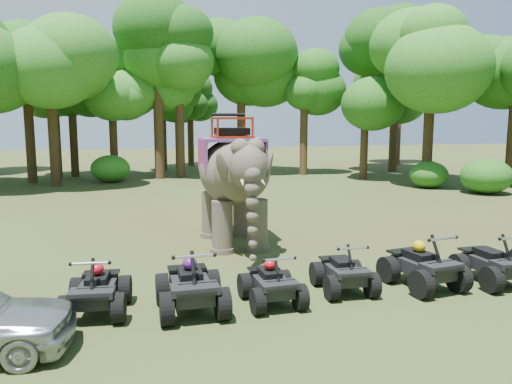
% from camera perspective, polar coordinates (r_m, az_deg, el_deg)
% --- Properties ---
extents(ground, '(110.00, 110.00, 0.00)m').
position_cam_1_polar(ground, '(12.89, 1.33, -9.15)').
color(ground, '#47381E').
rests_on(ground, ground).
extents(elephant, '(2.12, 4.80, 4.03)m').
position_cam_1_polar(elephant, '(15.43, -2.68, 1.42)').
color(elephant, brown).
rests_on(elephant, ground).
extents(atv_0, '(1.39, 1.79, 1.24)m').
position_cam_1_polar(atv_0, '(10.61, -17.78, -9.95)').
color(atv_0, black).
rests_on(atv_0, ground).
extents(atv_1, '(1.34, 1.84, 1.36)m').
position_cam_1_polar(atv_1, '(10.30, -7.45, -9.82)').
color(atv_1, black).
rests_on(atv_1, ground).
extents(atv_2, '(1.18, 1.58, 1.14)m').
position_cam_1_polar(atv_2, '(10.65, 1.79, -9.73)').
color(atv_2, black).
rests_on(atv_2, ground).
extents(atv_3, '(1.22, 1.63, 1.17)m').
position_cam_1_polar(atv_3, '(11.56, 9.99, -8.34)').
color(atv_3, black).
rests_on(atv_3, ground).
extents(atv_4, '(1.55, 1.96, 1.33)m').
position_cam_1_polar(atv_4, '(12.24, 18.56, -7.31)').
color(atv_4, black).
rests_on(atv_4, ground).
extents(atv_5, '(1.29, 1.75, 1.27)m').
position_cam_1_polar(atv_5, '(13.16, 25.51, -6.73)').
color(atv_5, black).
rests_on(atv_5, ground).
extents(tree_0, '(5.96, 5.96, 8.51)m').
position_cam_1_polar(tree_0, '(33.58, -8.71, 8.93)').
color(tree_0, '#195114').
rests_on(tree_0, ground).
extents(tree_1, '(6.82, 6.82, 9.74)m').
position_cam_1_polar(tree_1, '(36.25, -1.71, 9.94)').
color(tree_1, '#195114').
rests_on(tree_1, ground).
extents(tree_2, '(5.52, 5.52, 7.88)m').
position_cam_1_polar(tree_2, '(34.78, 5.51, 8.44)').
color(tree_2, '#195114').
rests_on(tree_2, ground).
extents(tree_3, '(4.63, 4.63, 6.61)m').
position_cam_1_polar(tree_3, '(32.98, 12.31, 7.19)').
color(tree_3, '#195114').
rests_on(tree_3, ground).
extents(tree_4, '(6.93, 6.93, 9.90)m').
position_cam_1_polar(tree_4, '(31.67, 19.25, 9.86)').
color(tree_4, '#195114').
rests_on(tree_4, ground).
extents(tree_28, '(6.30, 6.30, 8.99)m').
position_cam_1_polar(tree_28, '(30.96, -22.30, 8.90)').
color(tree_28, '#195114').
rests_on(tree_28, ground).
extents(tree_29, '(4.88, 4.88, 6.98)m').
position_cam_1_polar(tree_29, '(34.03, -16.04, 7.40)').
color(tree_29, '#195114').
rests_on(tree_29, ground).
extents(tree_31, '(5.38, 5.38, 7.68)m').
position_cam_1_polar(tree_31, '(41.01, 15.46, 8.03)').
color(tree_31, '#195114').
rests_on(tree_31, ground).
extents(tree_33, '(5.19, 5.19, 7.41)m').
position_cam_1_polar(tree_33, '(35.66, -20.22, 7.59)').
color(tree_33, '#195114').
rests_on(tree_33, ground).
extents(tree_34, '(5.03, 5.03, 7.18)m').
position_cam_1_polar(tree_34, '(38.12, -10.61, 7.80)').
color(tree_34, '#195114').
rests_on(tree_34, ground).
extents(tree_35, '(5.55, 5.55, 7.92)m').
position_cam_1_polar(tree_35, '(35.59, -21.97, 7.91)').
color(tree_35, '#195114').
rests_on(tree_35, ground).
extents(tree_37, '(7.69, 7.69, 10.99)m').
position_cam_1_polar(tree_37, '(33.08, -11.17, 11.02)').
color(tree_37, '#195114').
rests_on(tree_37, ground).
extents(tree_38, '(7.65, 7.65, 10.92)m').
position_cam_1_polar(tree_38, '(38.15, 15.63, 10.45)').
color(tree_38, '#195114').
rests_on(tree_38, ground).
extents(tree_39, '(6.67, 6.67, 9.53)m').
position_cam_1_polar(tree_39, '(44.20, 15.96, 9.21)').
color(tree_39, '#195114').
rests_on(tree_39, ground).
extents(tree_40, '(5.95, 5.95, 8.50)m').
position_cam_1_polar(tree_40, '(33.19, -24.58, 8.26)').
color(tree_40, '#195114').
rests_on(tree_40, ground).
extents(tree_41, '(4.91, 4.91, 7.02)m').
position_cam_1_polar(tree_41, '(41.65, -7.50, 7.80)').
color(tree_41, '#195114').
rests_on(tree_41, ground).
extents(tree_42, '(5.82, 5.82, 8.32)m').
position_cam_1_polar(tree_42, '(40.08, -8.89, 8.68)').
color(tree_42, '#195114').
rests_on(tree_42, ground).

